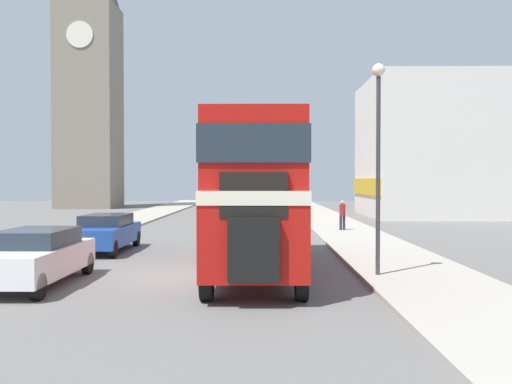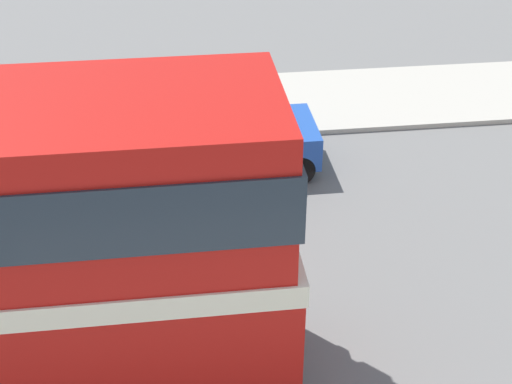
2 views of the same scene
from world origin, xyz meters
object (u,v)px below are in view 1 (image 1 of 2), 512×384
Objects in this scene: car_parked_mid at (106,232)px; street_lamp at (378,137)px; double_decker_bus at (256,185)px; church_tower at (89,41)px; car_parked_near at (35,256)px; pedestrian_walking at (342,213)px; bus_distant at (261,185)px.

car_parked_mid is 11.51m from street_lamp.
street_lamp is (3.41, -1.46, 1.36)m from double_decker_bus.
street_lamp is 0.18× the size of church_tower.
pedestrian_walking is (10.22, 15.41, 0.24)m from car_parked_near.
pedestrian_walking is at bearing 56.46° from car_parked_near.
car_parked_near is at bearing -100.57° from bus_distant.
car_parked_near is 7.08m from car_parked_mid.
street_lamp reaches higher than car_parked_near.
church_tower reaches higher than street_lamp.
car_parked_mid is 13.26m from pedestrian_walking.
church_tower is (-11.23, 35.02, 15.95)m from car_parked_mid.
double_decker_bus is 6.87× the size of pedestrian_walking.
bus_distant is 30.84m from street_lamp.
bus_distant is at bearing 89.70° from double_decker_bus.
bus_distant reaches higher than car_parked_near.
street_lamp is at bearing -63.47° from church_tower.
street_lamp is 47.61m from church_tower.
bus_distant is 24.70m from church_tower.
church_tower reaches higher than car_parked_near.
double_decker_bus is 1.83× the size of street_lamp.
car_parked_mid is at bearing -141.07° from pedestrian_walking.
double_decker_bus is 6.55m from car_parked_near.
double_decker_bus is 45.36m from church_tower.
car_parked_mid is 0.79× the size of street_lamp.
double_decker_bus is 0.33× the size of church_tower.
pedestrian_walking is (4.31, -16.27, -1.40)m from bus_distant.
bus_distant is at bearing -31.16° from church_tower.
double_decker_bus is at bearing -90.30° from bus_distant.
car_parked_mid is (-6.01, -24.60, -1.65)m from bus_distant.
car_parked_mid is at bearing -103.72° from bus_distant.
bus_distant is 0.32× the size of church_tower.
double_decker_bus reaches higher than bus_distant.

